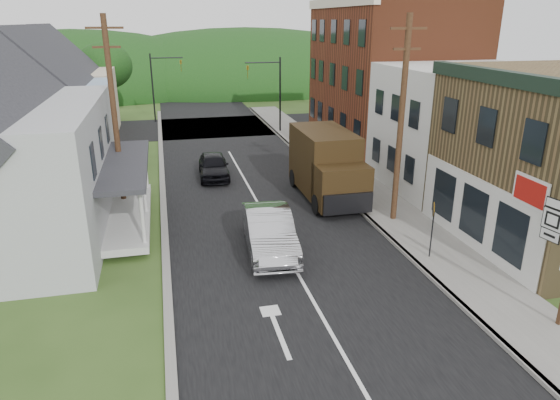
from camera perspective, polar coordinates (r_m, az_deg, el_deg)
ground at (r=18.71m, az=1.71°, el=-7.89°), size 120.00×120.00×0.00m
road at (r=27.74m, az=-3.62°, el=1.53°), size 9.00×90.00×0.02m
cross_road at (r=44.07m, az=-7.46°, el=8.30°), size 60.00×9.00×0.02m
sidewalk_right at (r=27.47m, az=9.33°, el=1.27°), size 2.80×55.00×0.15m
curb_right at (r=26.99m, az=6.68°, el=1.07°), size 0.20×55.00×0.15m
curb_left at (r=25.49m, az=-13.19°, el=-0.52°), size 0.30×55.00×0.12m
storefront_white at (r=28.74m, az=20.18°, el=7.70°), size 8.00×7.00×6.50m
storefront_red at (r=36.69m, az=12.36°, el=13.62°), size 8.00×12.00×10.00m
house_blue at (r=34.01m, az=-24.80°, el=9.59°), size 7.14×8.16×7.28m
house_cream at (r=42.88m, az=-23.31°, el=11.57°), size 7.14×8.16×7.28m
utility_pole_right at (r=22.24m, az=13.67°, el=8.81°), size 1.60×0.26×9.00m
utility_pole_left at (r=24.41m, az=-18.43°, el=9.31°), size 1.60×0.26×9.00m
traffic_signal_right at (r=40.72m, az=-0.97°, el=12.87°), size 2.87×0.20×6.00m
traffic_signal_left at (r=46.74m, az=-13.55°, el=13.25°), size 2.87×0.20×6.00m
tree_left_d at (r=48.35m, az=-19.41°, el=14.25°), size 4.80×4.80×6.94m
forested_ridge at (r=71.64m, az=-9.97°, el=12.59°), size 90.00×30.00×16.00m
silver_sedan at (r=19.71m, az=-1.24°, el=-3.66°), size 2.16×5.22×1.68m
dark_sedan at (r=29.37m, az=-7.60°, el=3.88°), size 1.86×4.23×1.42m
delivery_van at (r=25.52m, az=5.38°, el=3.94°), size 2.57×6.18×3.45m
warning_sign at (r=19.55m, az=17.04°, el=-2.38°), size 0.28×0.57×2.27m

